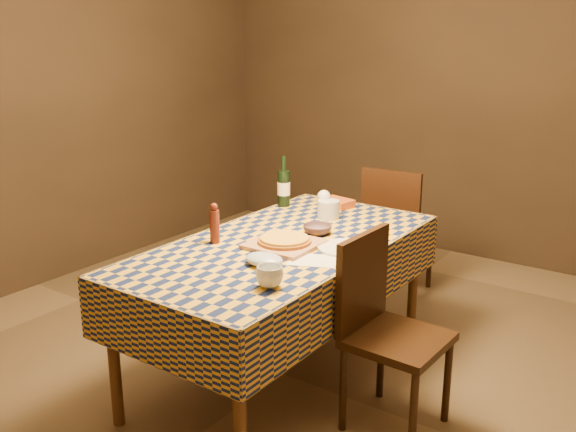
{
  "coord_description": "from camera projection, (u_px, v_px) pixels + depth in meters",
  "views": [
    {
      "loc": [
        1.84,
        -2.56,
        1.83
      ],
      "look_at": [
        0.0,
        0.05,
        0.9
      ],
      "focal_mm": 40.0,
      "sensor_mm": 36.0,
      "label": 1
    }
  ],
  "objects": [
    {
      "name": "room",
      "position": [
        282.0,
        131.0,
        3.16
      ],
      "size": [
        5.0,
        5.1,
        2.7
      ],
      "color": "brown",
      "rests_on": "ground"
    },
    {
      "name": "dining_table",
      "position": [
        283.0,
        256.0,
        3.35
      ],
      "size": [
        0.94,
        1.84,
        0.77
      ],
      "color": "brown",
      "rests_on": "ground"
    },
    {
      "name": "cutting_board",
      "position": [
        284.0,
        244.0,
        3.26
      ],
      "size": [
        0.34,
        0.34,
        0.02
      ],
      "primitive_type": "cube",
      "rotation": [
        0.0,
        0.0,
        0.01
      ],
      "color": "#AC7451",
      "rests_on": "dining_table"
    },
    {
      "name": "pizza",
      "position": [
        284.0,
        240.0,
        3.26
      ],
      "size": [
        0.31,
        0.31,
        0.03
      ],
      "color": "#8D5117",
      "rests_on": "cutting_board"
    },
    {
      "name": "pepper_mill",
      "position": [
        215.0,
        224.0,
        3.29
      ],
      "size": [
        0.06,
        0.06,
        0.21
      ],
      "color": "#4C1911",
      "rests_on": "dining_table"
    },
    {
      "name": "bowl",
      "position": [
        317.0,
        229.0,
        3.46
      ],
      "size": [
        0.17,
        0.17,
        0.05
      ],
      "primitive_type": "imported",
      "rotation": [
        0.0,
        0.0,
        -0.07
      ],
      "color": "#573F49",
      "rests_on": "dining_table"
    },
    {
      "name": "wine_glass",
      "position": [
        324.0,
        197.0,
        3.78
      ],
      "size": [
        0.08,
        0.08,
        0.15
      ],
      "color": "silver",
      "rests_on": "dining_table"
    },
    {
      "name": "wine_bottle",
      "position": [
        284.0,
        187.0,
        3.98
      ],
      "size": [
        0.09,
        0.09,
        0.32
      ],
      "color": "black",
      "rests_on": "dining_table"
    },
    {
      "name": "deli_tub",
      "position": [
        328.0,
        210.0,
        3.73
      ],
      "size": [
        0.17,
        0.17,
        0.11
      ],
      "primitive_type": "cylinder",
      "rotation": [
        0.0,
        0.0,
        -0.38
      ],
      "color": "silver",
      "rests_on": "dining_table"
    },
    {
      "name": "takeout_container",
      "position": [
        337.0,
        203.0,
        3.99
      ],
      "size": [
        0.21,
        0.17,
        0.05
      ],
      "primitive_type": "cube",
      "rotation": [
        0.0,
        0.0,
        -0.18
      ],
      "color": "#B04B17",
      "rests_on": "dining_table"
    },
    {
      "name": "white_plate",
      "position": [
        344.0,
        248.0,
        3.22
      ],
      "size": [
        0.32,
        0.32,
        0.02
      ],
      "primitive_type": "cylinder",
      "rotation": [
        0.0,
        0.0,
        -0.24
      ],
      "color": "white",
      "rests_on": "dining_table"
    },
    {
      "name": "tumbler",
      "position": [
        270.0,
        277.0,
        2.74
      ],
      "size": [
        0.13,
        0.13,
        0.09
      ],
      "primitive_type": "imported",
      "rotation": [
        0.0,
        0.0,
        -0.07
      ],
      "color": "silver",
      "rests_on": "dining_table"
    },
    {
      "name": "flour_patch",
      "position": [
        313.0,
        260.0,
        3.06
      ],
      "size": [
        0.28,
        0.25,
        0.0
      ],
      "primitive_type": "cube",
      "rotation": [
        0.0,
        0.0,
        0.42
      ],
      "color": "white",
      "rests_on": "dining_table"
    },
    {
      "name": "flour_bag",
      "position": [
        264.0,
        259.0,
        3.0
      ],
      "size": [
        0.22,
        0.19,
        0.06
      ],
      "primitive_type": "ellipsoid",
      "rotation": [
        0.0,
        0.0,
        0.25
      ],
      "color": "#A5B7D4",
      "rests_on": "dining_table"
    },
    {
      "name": "chair_far",
      "position": [
        395.0,
        225.0,
        4.47
      ],
      "size": [
        0.45,
        0.46,
        0.93
      ],
      "color": "black",
      "rests_on": "ground"
    },
    {
      "name": "chair_right",
      "position": [
        383.0,
        321.0,
        3.0
      ],
      "size": [
        0.44,
        0.43,
        0.93
      ],
      "color": "black",
      "rests_on": "ground"
    }
  ]
}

